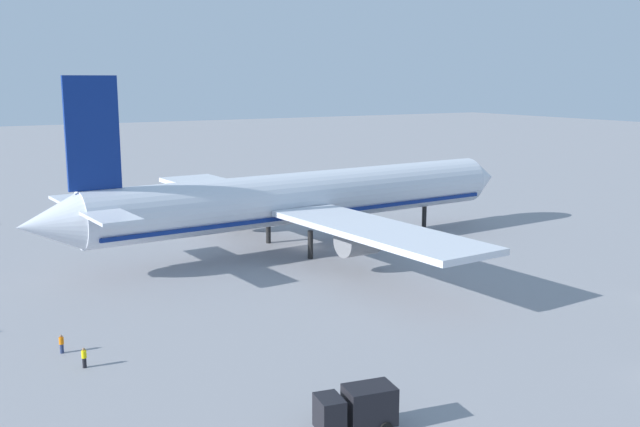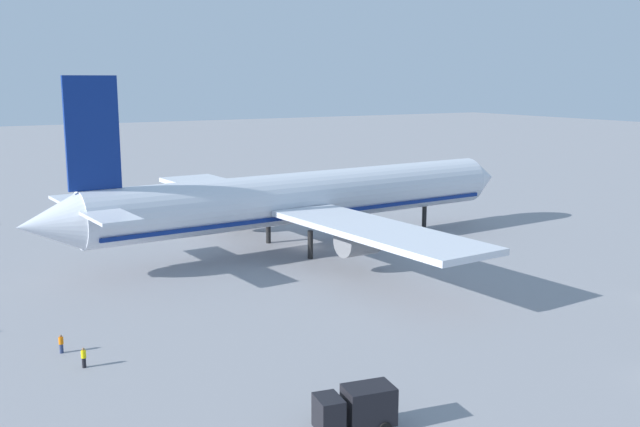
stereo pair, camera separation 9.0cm
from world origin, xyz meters
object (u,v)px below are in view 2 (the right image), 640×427
Objects in this scene: ground_worker_3 at (84,358)px; traffic_cone_1 at (199,202)px; ground_worker_0 at (61,344)px; airliner at (299,199)px; baggage_cart_0 at (442,186)px; service_truck_1 at (357,408)px.

traffic_cone_1 is (36.04, 69.36, -0.57)m from ground_worker_3.
ground_worker_0 is 74.95m from traffic_cone_1.
ground_worker_3 is 78.17m from traffic_cone_1.
airliner is 43.22m from ground_worker_0.
airliner is 133.90× the size of traffic_cone_1.
baggage_cart_0 is at bearing 32.57° from ground_worker_0.
traffic_cone_1 is at bearing 60.43° from ground_worker_0.
ground_worker_3 is at bearing -117.46° from traffic_cone_1.
baggage_cart_0 is 1.98× the size of ground_worker_3.
airliner is at bearing -91.71° from traffic_cone_1.
service_truck_1 is 10.05× the size of traffic_cone_1.
airliner is 44.89m from ground_worker_3.
service_truck_1 reaches higher than traffic_cone_1.
baggage_cart_0 is 105.05m from ground_worker_3.
ground_worker_3 is (-34.80, -27.70, -6.03)m from airliner.
ground_worker_3 is (-13.08, 19.95, -0.79)m from service_truck_1.
ground_worker_3 reaches higher than baggage_cart_0.
ground_worker_3 is (-86.29, -59.90, 0.06)m from baggage_cart_0.
airliner reaches higher than baggage_cart_0.
baggage_cart_0 is at bearing 32.03° from airliner.
airliner is 45.51× the size of ground_worker_0.
service_truck_1 is 3.42× the size of ground_worker_0.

